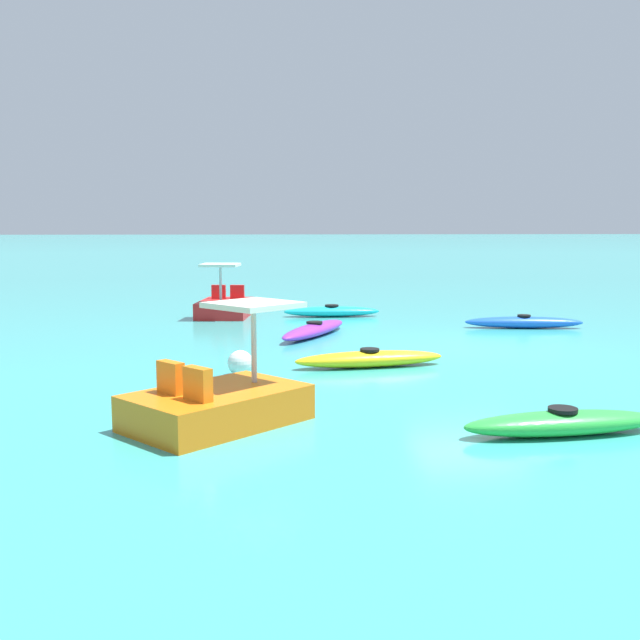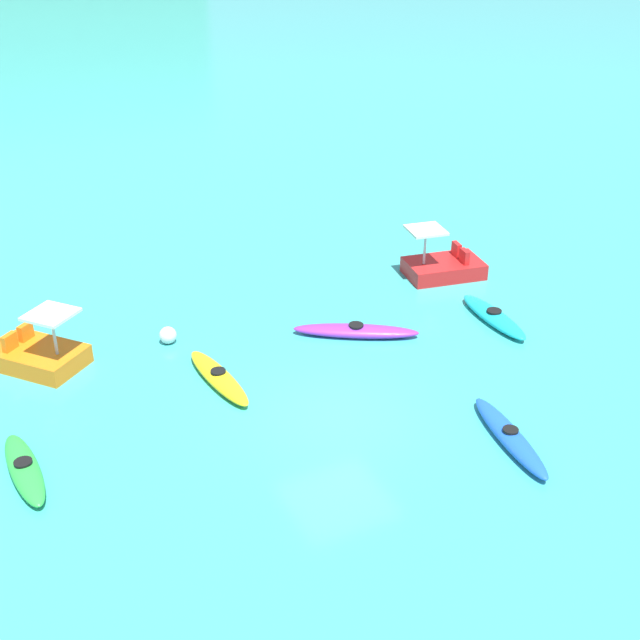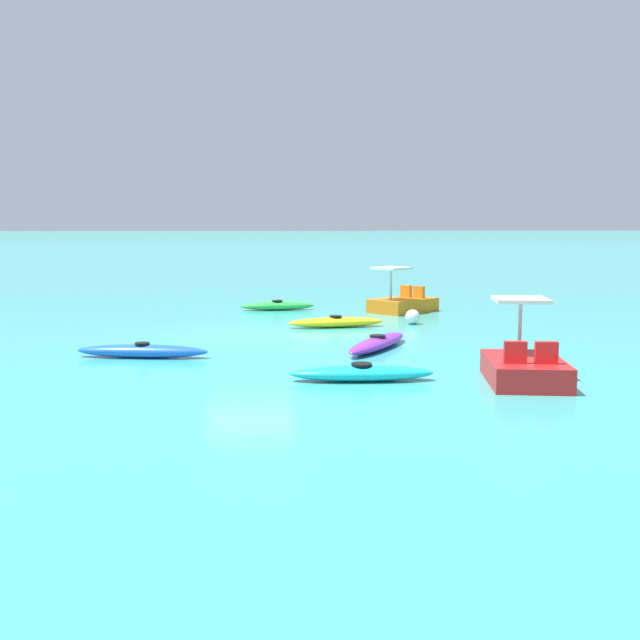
# 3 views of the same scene
# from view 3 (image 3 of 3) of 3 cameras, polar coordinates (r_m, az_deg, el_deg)

# --- Properties ---
(ground_plane) EXTENTS (600.00, 600.00, 0.00)m
(ground_plane) POSITION_cam_3_polar(r_m,az_deg,el_deg) (21.96, -5.24, -1.33)
(ground_plane) COLOR #38ADA8
(kayak_cyan) EXTENTS (0.82, 3.02, 0.37)m
(kayak_cyan) POSITION_cam_3_polar(r_m,az_deg,el_deg) (15.96, 3.10, -3.95)
(kayak_cyan) COLOR #19B7C6
(kayak_cyan) RESTS_ON ground_plane
(kayak_blue) EXTENTS (1.09, 3.27, 0.37)m
(kayak_blue) POSITION_cam_3_polar(r_m,az_deg,el_deg) (19.15, -13.03, -2.26)
(kayak_blue) COLOR blue
(kayak_blue) RESTS_ON ground_plane
(kayak_yellow) EXTENTS (0.91, 3.08, 0.37)m
(kayak_yellow) POSITION_cam_3_polar(r_m,az_deg,el_deg) (24.06, 1.17, -0.16)
(kayak_yellow) COLOR yellow
(kayak_yellow) RESTS_ON ground_plane
(kayak_purple) EXTENTS (3.34, 2.34, 0.37)m
(kayak_purple) POSITION_cam_3_polar(r_m,az_deg,el_deg) (19.96, 4.29, -1.71)
(kayak_purple) COLOR purple
(kayak_purple) RESTS_ON ground_plane
(kayak_green) EXTENTS (0.76, 2.80, 0.37)m
(kayak_green) POSITION_cam_3_polar(r_m,az_deg,el_deg) (28.87, -3.19, 1.06)
(kayak_green) COLOR green
(kayak_green) RESTS_ON ground_plane
(pedal_boat_orange) EXTENTS (2.69, 2.80, 1.68)m
(pedal_boat_orange) POSITION_cam_3_polar(r_m,az_deg,el_deg) (28.34, 6.15, 1.27)
(pedal_boat_orange) COLOR orange
(pedal_boat_orange) RESTS_ON ground_plane
(pedal_boat_red) EXTENTS (2.63, 1.88, 1.68)m
(pedal_boat_red) POSITION_cam_3_polar(r_m,az_deg,el_deg) (16.29, 14.94, -3.34)
(pedal_boat_red) COLOR red
(pedal_boat_red) RESTS_ON ground_plane
(buoy_white) EXTENTS (0.48, 0.48, 0.48)m
(buoy_white) POSITION_cam_3_polar(r_m,az_deg,el_deg) (24.98, 6.88, 0.23)
(buoy_white) COLOR white
(buoy_white) RESTS_ON ground_plane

